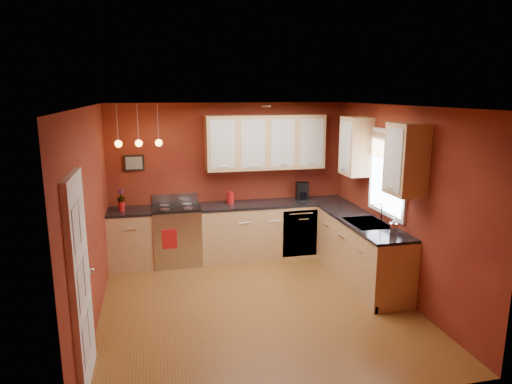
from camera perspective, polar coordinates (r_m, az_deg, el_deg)
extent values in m
plane|color=brown|center=(6.25, 0.01, -13.90)|extent=(4.20, 4.20, 0.00)
cube|color=beige|center=(5.61, 0.02, 10.67)|extent=(4.00, 4.20, 0.02)
cube|color=maroon|center=(7.81, -3.41, 1.52)|extent=(4.00, 0.02, 2.60)
cube|color=maroon|center=(3.88, 7.03, -9.96)|extent=(4.00, 0.02, 2.60)
cube|color=maroon|center=(5.71, -19.99, -3.28)|extent=(0.02, 4.20, 2.60)
cube|color=maroon|center=(6.52, 17.41, -1.20)|extent=(0.02, 4.20, 2.60)
cube|color=tan|center=(7.64, -15.31, -5.75)|extent=(0.70, 0.60, 0.90)
cube|color=tan|center=(7.88, 2.29, -4.75)|extent=(2.54, 0.60, 0.90)
cube|color=tan|center=(7.00, 12.97, -7.28)|extent=(0.60, 2.10, 0.90)
cube|color=black|center=(7.51, -15.52, -2.33)|extent=(0.70, 0.62, 0.04)
cube|color=black|center=(7.75, 2.32, -1.42)|extent=(2.54, 0.62, 0.04)
cube|color=black|center=(6.86, 13.16, -3.58)|extent=(0.62, 2.10, 0.04)
cube|color=#B1B1B5|center=(7.63, -9.82, -5.42)|extent=(0.76, 0.64, 0.92)
cube|color=black|center=(7.34, -9.69, -5.97)|extent=(0.55, 0.02, 0.32)
cylinder|color=#B1B1B5|center=(7.26, -9.75, -4.20)|extent=(0.60, 0.02, 0.02)
cube|color=black|center=(7.50, -9.95, -1.96)|extent=(0.76, 0.60, 0.03)
cylinder|color=#939398|center=(7.35, -11.30, -2.14)|extent=(0.16, 0.16, 0.01)
cylinder|color=#939398|center=(7.37, -8.50, -2.00)|extent=(0.16, 0.16, 0.01)
cylinder|color=#939398|center=(7.63, -11.36, -1.62)|extent=(0.16, 0.16, 0.01)
cylinder|color=#939398|center=(7.64, -8.66, -1.49)|extent=(0.16, 0.16, 0.01)
cube|color=#B1B1B5|center=(7.77, -10.09, -0.74)|extent=(0.76, 0.04, 0.16)
cube|color=#B1B1B5|center=(7.71, 5.52, -5.17)|extent=(0.60, 0.02, 0.80)
cube|color=#939398|center=(6.73, 13.72, -3.96)|extent=(0.50, 0.70, 0.05)
cube|color=black|center=(6.88, 13.09, -3.66)|extent=(0.42, 0.30, 0.02)
cube|color=black|center=(6.59, 14.36, -4.44)|extent=(0.42, 0.30, 0.02)
cylinder|color=silver|center=(6.79, 15.45, -2.47)|extent=(0.02, 0.02, 0.28)
cylinder|color=silver|center=(6.73, 14.99, -1.44)|extent=(0.16, 0.02, 0.02)
cube|color=white|center=(6.70, 16.18, 2.28)|extent=(0.04, 1.02, 1.22)
cube|color=white|center=(6.69, 16.07, 2.28)|extent=(0.01, 0.90, 1.10)
cube|color=#A07B50|center=(6.63, 16.15, 5.42)|extent=(0.02, 0.96, 0.36)
cube|color=white|center=(4.66, -21.13, -10.44)|extent=(0.06, 0.82, 2.05)
cube|color=silver|center=(4.30, -21.59, -4.25)|extent=(0.00, 0.28, 0.40)
cube|color=silver|center=(4.65, -20.95, -3.01)|extent=(0.00, 0.28, 0.40)
cube|color=silver|center=(4.48, -21.02, -11.01)|extent=(0.00, 0.28, 0.40)
cube|color=silver|center=(4.81, -20.44, -9.34)|extent=(0.00, 0.28, 0.40)
cube|color=silver|center=(4.72, -20.49, -17.16)|extent=(0.00, 0.28, 0.40)
cube|color=silver|center=(5.04, -19.95, -15.17)|extent=(0.00, 0.28, 0.40)
sphere|color=silver|center=(4.97, -19.89, -9.24)|extent=(0.06, 0.06, 0.06)
cube|color=tan|center=(7.66, 1.20, 6.25)|extent=(2.00, 0.35, 0.90)
cube|color=tan|center=(6.60, 15.05, 4.84)|extent=(0.35, 1.95, 0.90)
cube|color=black|center=(7.63, -14.99, 3.54)|extent=(0.32, 0.03, 0.26)
cylinder|color=#939398|center=(7.25, -16.96, 8.15)|extent=(0.01, 0.01, 0.60)
sphere|color=#FFA53F|center=(7.27, -16.81, 5.79)|extent=(0.11, 0.11, 0.11)
cylinder|color=#939398|center=(7.23, -14.57, 8.28)|extent=(0.01, 0.01, 0.60)
sphere|color=#FFA53F|center=(7.26, -14.44, 5.92)|extent=(0.11, 0.11, 0.11)
cylinder|color=#939398|center=(7.23, -12.17, 8.39)|extent=(0.01, 0.01, 0.60)
sphere|color=#FFA53F|center=(7.26, -12.06, 6.03)|extent=(0.11, 0.11, 0.11)
cylinder|color=#AC1213|center=(7.66, -3.20, -0.76)|extent=(0.12, 0.12, 0.18)
cylinder|color=#AC1213|center=(7.64, -3.21, -0.06)|extent=(0.13, 0.13, 0.02)
cylinder|color=#AC1213|center=(7.49, -16.47, -1.70)|extent=(0.09, 0.09, 0.15)
imported|color=#AC1213|center=(7.45, -16.54, -0.51)|extent=(0.12, 0.12, 0.21)
cube|color=black|center=(8.00, 5.79, 0.18)|extent=(0.23, 0.20, 0.29)
cylinder|color=black|center=(7.96, 5.91, -0.46)|extent=(0.13, 0.13, 0.14)
imported|color=silver|center=(6.28, 16.82, -4.06)|extent=(0.13, 0.13, 0.22)
cube|color=#AC1213|center=(7.29, -10.76, -5.80)|extent=(0.23, 0.02, 0.31)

